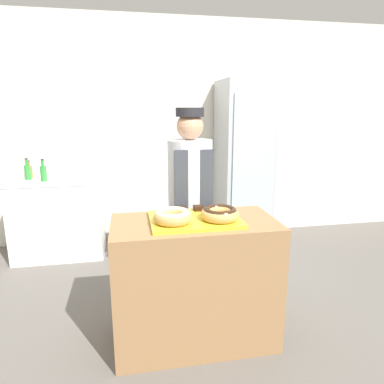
{
  "coord_description": "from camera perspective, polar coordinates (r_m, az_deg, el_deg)",
  "views": [
    {
      "loc": [
        -0.43,
        -2.16,
        1.64
      ],
      "look_at": [
        0.0,
        0.1,
        1.08
      ],
      "focal_mm": 32.0,
      "sensor_mm": 36.0,
      "label": 1
    }
  ],
  "objects": [
    {
      "name": "ground_plane",
      "position": [
        2.75,
        0.42,
        -22.99
      ],
      "size": [
        14.0,
        14.0,
        0.0
      ],
      "primitive_type": "plane",
      "color": "#66605B"
    },
    {
      "name": "wall_back",
      "position": [
        4.32,
        -5.07,
        9.79
      ],
      "size": [
        8.0,
        0.06,
        2.7
      ],
      "color": "silver",
      "rests_on": "ground_plane"
    },
    {
      "name": "display_counter",
      "position": [
        2.5,
        0.44,
        -14.7
      ],
      "size": [
        1.12,
        0.58,
        0.9
      ],
      "color": "#997047",
      "rests_on": "ground_plane"
    },
    {
      "name": "serving_tray",
      "position": [
        2.32,
        0.46,
        -4.61
      ],
      "size": [
        0.6,
        0.44,
        0.02
      ],
      "color": "yellow",
      "rests_on": "display_counter"
    },
    {
      "name": "donut_light_glaze",
      "position": [
        2.21,
        -3.2,
        -3.98
      ],
      "size": [
        0.25,
        0.25,
        0.08
      ],
      "color": "tan",
      "rests_on": "serving_tray"
    },
    {
      "name": "donut_chocolate_glaze",
      "position": [
        2.27,
        4.69,
        -3.53
      ],
      "size": [
        0.25,
        0.25,
        0.08
      ],
      "color": "tan",
      "rests_on": "serving_tray"
    },
    {
      "name": "brownie_back_left",
      "position": [
        2.46,
        -1.77,
        -2.85
      ],
      "size": [
        0.07,
        0.07,
        0.03
      ],
      "color": "black",
      "rests_on": "serving_tray"
    },
    {
      "name": "brownie_back_right",
      "position": [
        2.48,
        1.14,
        -2.69
      ],
      "size": [
        0.07,
        0.07,
        0.03
      ],
      "color": "black",
      "rests_on": "serving_tray"
    },
    {
      "name": "baker_person",
      "position": [
        2.87,
        -0.31,
        -1.82
      ],
      "size": [
        0.37,
        0.37,
        1.65
      ],
      "color": "#4C4C51",
      "rests_on": "ground_plane"
    },
    {
      "name": "beverage_fridge",
      "position": [
        4.18,
        8.53,
        4.5
      ],
      "size": [
        0.58,
        0.68,
        1.97
      ],
      "color": "#ADB2B7",
      "rests_on": "ground_plane"
    },
    {
      "name": "chest_freezer",
      "position": [
        4.16,
        -21.32,
        -4.02
      ],
      "size": [
        0.96,
        0.56,
        0.88
      ],
      "color": "white",
      "rests_on": "ground_plane"
    },
    {
      "name": "bottle_amber",
      "position": [
        4.3,
        -25.48,
        3.15
      ],
      "size": [
        0.06,
        0.06,
        0.2
      ],
      "color": "#99661E",
      "rests_on": "chest_freezer"
    },
    {
      "name": "bottle_green",
      "position": [
        4.03,
        -23.51,
        2.97
      ],
      "size": [
        0.06,
        0.06,
        0.24
      ],
      "color": "#2D8C38",
      "rests_on": "chest_freezer"
    },
    {
      "name": "bottle_green_b",
      "position": [
        4.19,
        -25.72,
        3.1
      ],
      "size": [
        0.06,
        0.06,
        0.24
      ],
      "color": "#2D8C38",
      "rests_on": "chest_freezer"
    }
  ]
}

